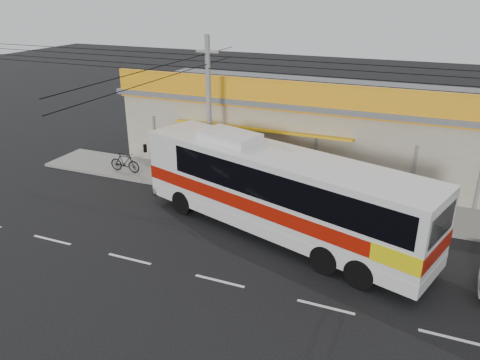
# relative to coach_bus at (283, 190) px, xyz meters

# --- Properties ---
(ground) EXTENTS (120.00, 120.00, 0.00)m
(ground) POSITION_rel_coach_bus_xyz_m (-1.07, -1.66, -2.23)
(ground) COLOR black
(ground) RESTS_ON ground
(sidewalk) EXTENTS (30.00, 3.20, 0.15)m
(sidewalk) POSITION_rel_coach_bus_xyz_m (-1.07, 4.34, -2.15)
(sidewalk) COLOR slate
(sidewalk) RESTS_ON ground
(lane_markings) EXTENTS (50.00, 0.12, 0.01)m
(lane_markings) POSITION_rel_coach_bus_xyz_m (-1.07, -4.16, -2.23)
(lane_markings) COLOR silver
(lane_markings) RESTS_ON ground
(storefront_building) EXTENTS (22.60, 9.20, 5.70)m
(storefront_building) POSITION_rel_coach_bus_xyz_m (-1.07, 9.88, 0.07)
(storefront_building) COLOR #A49C84
(storefront_building) RESTS_ON ground
(coach_bus) EXTENTS (13.73, 6.88, 4.16)m
(coach_bus) POSITION_rel_coach_bus_xyz_m (0.00, 0.00, 0.00)
(coach_bus) COLOR silver
(coach_bus) RESTS_ON ground
(motorbike_red) EXTENTS (1.94, 1.10, 0.97)m
(motorbike_red) POSITION_rel_coach_bus_xyz_m (-5.60, 3.04, -1.60)
(motorbike_red) COLOR #980B0C
(motorbike_red) RESTS_ON sidewalk
(motorbike_dark) EXTENTS (1.95, 0.59, 1.16)m
(motorbike_dark) POSITION_rel_coach_bus_xyz_m (-10.71, 3.56, -1.50)
(motorbike_dark) COLOR black
(motorbike_dark) RESTS_ON sidewalk
(utility_pole) EXTENTS (34.00, 14.00, 8.04)m
(utility_pole) POSITION_rel_coach_bus_xyz_m (-5.26, 3.74, 4.40)
(utility_pole) COLOR slate
(utility_pole) RESTS_ON ground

